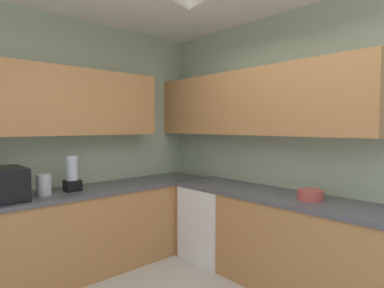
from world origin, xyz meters
The scene contains 8 objects.
room_shell centered at (-0.77, 0.61, 1.89)m, with size 4.22×3.49×2.80m.
counter_run_left centered at (-1.74, 0.00, 0.44)m, with size 0.65×3.10×0.89m.
counter_run_back centered at (0.21, 1.37, 0.44)m, with size 3.31×0.65×0.89m.
dishwasher centered at (-1.08, 1.34, 0.42)m, with size 0.60×0.60×0.84m, color white.
microwave centered at (-1.74, -0.68, 1.03)m, with size 0.48×0.36×0.29m, color black.
kettle centered at (-1.72, -0.33, 0.99)m, with size 0.14×0.14×0.20m, color #B7B7BC.
bowl centered at (0.09, 1.37, 0.93)m, with size 0.23×0.23×0.09m, color #B74C42.
blender_appliance centered at (-1.74, -0.05, 1.05)m, with size 0.15×0.15×0.36m.
Camera 1 is at (1.44, -1.29, 1.55)m, focal length 29.46 mm.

